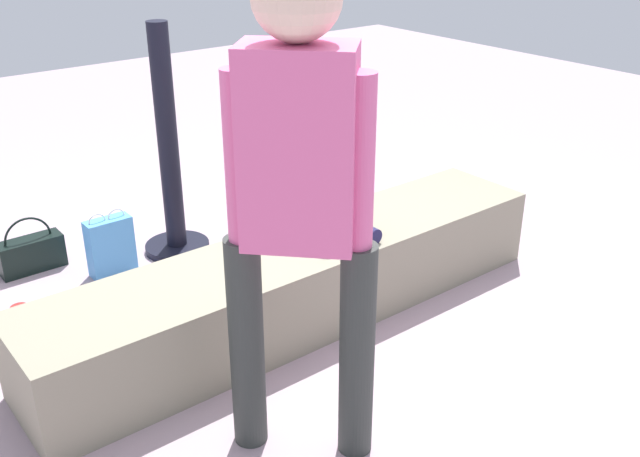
% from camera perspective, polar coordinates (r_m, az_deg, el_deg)
% --- Properties ---
extents(ground_plane, '(12.00, 12.00, 0.00)m').
position_cam_1_polar(ground_plane, '(3.51, -1.46, -7.03)').
color(ground_plane, '#A9919D').
extents(concrete_ledge, '(2.63, 0.52, 0.39)m').
position_cam_1_polar(concrete_ledge, '(3.41, -1.50, -4.24)').
color(concrete_ledge, gray).
rests_on(concrete_ledge, ground_plane).
extents(child_seated, '(0.28, 0.32, 0.48)m').
position_cam_1_polar(child_seated, '(3.35, 1.32, 3.00)').
color(child_seated, '#1F1C46').
rests_on(child_seated, concrete_ledge).
extents(adult_standing, '(0.40, 0.40, 1.73)m').
position_cam_1_polar(adult_standing, '(2.26, -1.66, 3.76)').
color(adult_standing, '#303431').
rests_on(adult_standing, ground_plane).
extents(cake_plate, '(0.22, 0.22, 0.07)m').
position_cam_1_polar(cake_plate, '(3.37, -2.73, -0.41)').
color(cake_plate, white).
rests_on(cake_plate, concrete_ledge).
extents(gift_bag, '(0.24, 0.10, 0.36)m').
position_cam_1_polar(gift_bag, '(3.98, -16.17, -1.34)').
color(gift_bag, '#4C99E0').
rests_on(gift_bag, ground_plane).
extents(railing_post, '(0.36, 0.36, 1.28)m').
position_cam_1_polar(railing_post, '(4.02, -11.71, 4.64)').
color(railing_post, black).
rests_on(railing_post, ground_plane).
extents(water_bottle_near_gift, '(0.07, 0.07, 0.22)m').
position_cam_1_polar(water_bottle_near_gift, '(4.06, 0.60, -0.65)').
color(water_bottle_near_gift, silver).
rests_on(water_bottle_near_gift, ground_plane).
extents(water_bottle_far_side, '(0.07, 0.07, 0.22)m').
position_cam_1_polar(water_bottle_far_side, '(4.75, -0.35, 3.26)').
color(water_bottle_far_side, silver).
rests_on(water_bottle_far_side, ground_plane).
extents(party_cup_red, '(0.08, 0.08, 0.09)m').
position_cam_1_polar(party_cup_red, '(3.72, -22.51, -6.30)').
color(party_cup_red, red).
rests_on(party_cup_red, ground_plane).
extents(cake_box_white, '(0.38, 0.34, 0.11)m').
position_cam_1_polar(cake_box_white, '(4.45, -0.25, 1.08)').
color(cake_box_white, white).
rests_on(cake_box_white, ground_plane).
extents(handbag_black_leather, '(0.34, 0.13, 0.31)m').
position_cam_1_polar(handbag_black_leather, '(4.18, -21.81, -1.81)').
color(handbag_black_leather, black).
rests_on(handbag_black_leather, ground_plane).
extents(handbag_brown_canvas, '(0.33, 0.12, 0.31)m').
position_cam_1_polar(handbag_brown_canvas, '(3.82, -5.23, -2.52)').
color(handbag_brown_canvas, brown).
rests_on(handbag_brown_canvas, ground_plane).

